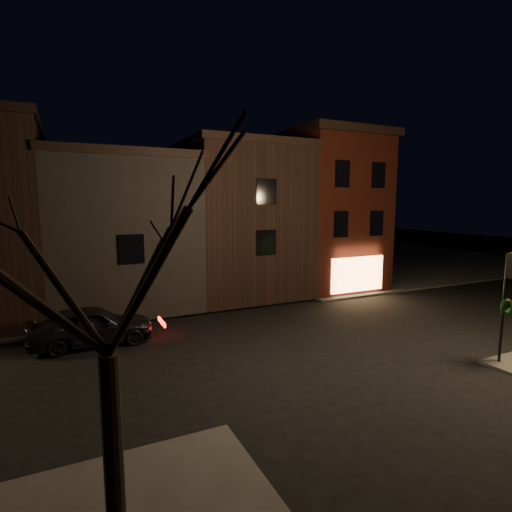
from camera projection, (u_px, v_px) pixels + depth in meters
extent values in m
plane|color=black|center=(293.00, 341.00, 17.14)|extent=(120.00, 120.00, 0.00)
cube|color=#2D2B28|center=(356.00, 256.00, 43.58)|extent=(30.00, 30.00, 0.12)
cube|color=#41140B|center=(322.00, 214.00, 28.37)|extent=(6.00, 8.00, 10.00)
cube|color=black|center=(323.00, 138.00, 27.67)|extent=(6.50, 8.50, 0.50)
cube|color=#FFB872|center=(357.00, 274.00, 25.25)|extent=(4.00, 0.12, 2.20)
cube|color=black|center=(232.00, 222.00, 26.55)|extent=(7.00, 10.00, 9.00)
cube|color=black|center=(231.00, 150.00, 25.92)|extent=(7.30, 10.30, 0.40)
cube|color=black|center=(118.00, 233.00, 23.51)|extent=(7.50, 10.00, 8.00)
cube|color=black|center=(115.00, 161.00, 22.95)|extent=(7.80, 10.30, 0.40)
cylinder|color=black|center=(503.00, 308.00, 14.43)|extent=(0.10, 0.10, 4.00)
cube|color=black|center=(512.00, 266.00, 14.06)|extent=(0.28, 0.22, 0.90)
torus|color=#0C380F|center=(506.00, 306.00, 14.34)|extent=(0.58, 0.14, 0.58)
sphere|color=#990C0C|center=(507.00, 301.00, 14.29)|extent=(0.12, 0.12, 0.12)
cylinder|color=black|center=(112.00, 438.00, 7.23)|extent=(0.36, 0.36, 3.15)
imported|color=black|center=(92.00, 326.00, 16.63)|extent=(4.90, 2.00, 1.66)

